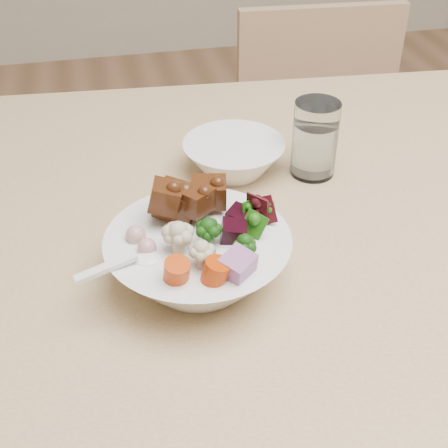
{
  "coord_description": "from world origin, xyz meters",
  "views": [
    {
      "loc": [
        -0.65,
        -0.31,
        1.27
      ],
      "look_at": [
        -0.54,
        0.2,
        0.89
      ],
      "focal_mm": 50.0,
      "sensor_mm": 36.0,
      "label": 1
    }
  ],
  "objects_px": {
    "chair_far": "(323,173)",
    "water_glass": "(315,142)",
    "side_bowl": "(234,158)",
    "food_bowl": "(199,255)",
    "dining_table": "(423,303)"
  },
  "relations": [
    {
      "from": "side_bowl",
      "to": "water_glass",
      "type": "bearing_deg",
      "value": -12.74
    },
    {
      "from": "chair_far",
      "to": "food_bowl",
      "type": "relative_size",
      "value": 4.33
    },
    {
      "from": "chair_far",
      "to": "food_bowl",
      "type": "xyz_separation_m",
      "value": [
        -0.43,
        -0.7,
        0.38
      ]
    },
    {
      "from": "water_glass",
      "to": "side_bowl",
      "type": "relative_size",
      "value": 0.75
    },
    {
      "from": "dining_table",
      "to": "side_bowl",
      "type": "xyz_separation_m",
      "value": [
        -0.19,
        0.22,
        0.11
      ]
    },
    {
      "from": "chair_far",
      "to": "food_bowl",
      "type": "height_order",
      "value": "food_bowl"
    },
    {
      "from": "chair_far",
      "to": "side_bowl",
      "type": "height_order",
      "value": "side_bowl"
    },
    {
      "from": "water_glass",
      "to": "chair_far",
      "type": "bearing_deg",
      "value": 65.14
    },
    {
      "from": "chair_far",
      "to": "water_glass",
      "type": "bearing_deg",
      "value": -110.66
    },
    {
      "from": "dining_table",
      "to": "food_bowl",
      "type": "height_order",
      "value": "food_bowl"
    },
    {
      "from": "dining_table",
      "to": "food_bowl",
      "type": "relative_size",
      "value": 9.44
    },
    {
      "from": "chair_far",
      "to": "water_glass",
      "type": "height_order",
      "value": "water_glass"
    },
    {
      "from": "chair_far",
      "to": "water_glass",
      "type": "distance_m",
      "value": 0.7
    },
    {
      "from": "dining_table",
      "to": "food_bowl",
      "type": "distance_m",
      "value": 0.3
    },
    {
      "from": "chair_far",
      "to": "water_glass",
      "type": "xyz_separation_m",
      "value": [
        -0.24,
        -0.52,
        0.4
      ]
    }
  ]
}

